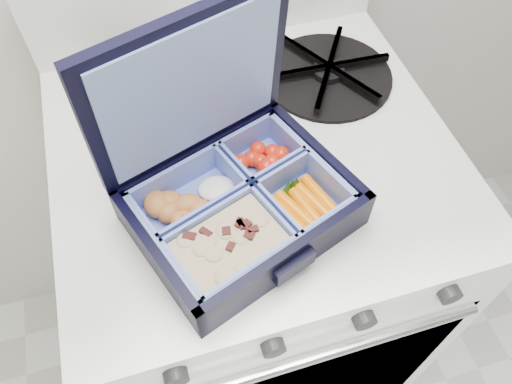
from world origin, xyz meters
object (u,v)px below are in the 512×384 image
object	(u,v)px
bento_box	(241,207)
burner_grate	(329,70)
fork	(246,141)
stove	(252,270)

from	to	relation	value
bento_box	burner_grate	world-z (taller)	bento_box
fork	bento_box	bearing A→B (deg)	-82.34
bento_box	stove	bearing A→B (deg)	49.74
stove	fork	size ratio (longest dim) A/B	5.06
bento_box	burner_grate	bearing A→B (deg)	27.10
stove	burner_grate	distance (m)	0.47
stove	bento_box	distance (m)	0.47
bento_box	fork	size ratio (longest dim) A/B	1.50
stove	fork	world-z (taller)	fork
stove	bento_box	bearing A→B (deg)	-110.26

